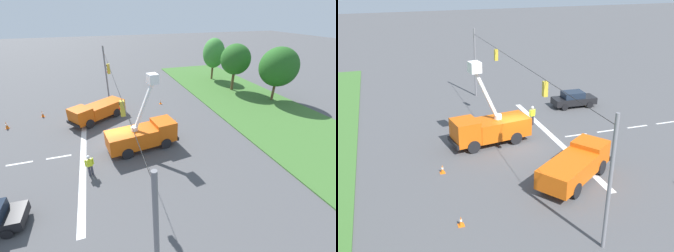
# 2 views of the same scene
# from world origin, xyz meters

# --- Properties ---
(ground_plane) EXTENTS (200.00, 200.00, 0.00)m
(ground_plane) POSITION_xyz_m (0.00, 0.00, 0.00)
(ground_plane) COLOR #4C4C4F
(grass_verge) EXTENTS (56.00, 12.00, 0.10)m
(grass_verge) POSITION_xyz_m (0.00, 18.00, 0.05)
(grass_verge) COLOR #3D6B2D
(grass_verge) RESTS_ON ground
(lane_markings) EXTENTS (17.60, 15.25, 0.01)m
(lane_markings) POSITION_xyz_m (0.00, -4.78, 0.00)
(lane_markings) COLOR silver
(lane_markings) RESTS_ON ground
(signal_gantry) EXTENTS (26.20, 0.33, 7.20)m
(signal_gantry) POSITION_xyz_m (0.02, -0.00, 4.25)
(signal_gantry) COLOR slate
(signal_gantry) RESTS_ON ground
(tree_far_west) EXTENTS (4.10, 3.57, 7.03)m
(tree_far_west) POSITION_xyz_m (-17.68, 18.46, 4.56)
(tree_far_west) COLOR brown
(tree_far_west) RESTS_ON ground
(tree_west) EXTENTS (4.55, 4.25, 6.93)m
(tree_west) POSITION_xyz_m (-11.23, 18.59, 4.71)
(tree_west) COLOR brown
(tree_west) RESTS_ON ground
(tree_centre) EXTENTS (4.84, 4.94, 7.13)m
(tree_centre) POSITION_xyz_m (-5.73, 21.56, 4.59)
(tree_centre) COLOR brown
(tree_centre) RESTS_ON ground
(utility_truck_bucket_lift) EXTENTS (3.15, 6.57, 6.70)m
(utility_truck_bucket_lift) POSITION_xyz_m (0.70, 2.04, 1.41)
(utility_truck_bucket_lift) COLOR #D6560F
(utility_truck_bucket_lift) RESTS_ON ground
(utility_truck_support_near) EXTENTS (5.52, 6.54, 2.06)m
(utility_truck_support_near) POSITION_xyz_m (-6.59, -1.77, 1.14)
(utility_truck_support_near) COLOR #D6560F
(utility_truck_support_near) RESTS_ON ground
(road_worker) EXTENTS (0.33, 0.63, 1.77)m
(road_worker) POSITION_xyz_m (3.27, -2.65, 1.00)
(road_worker) COLOR #383842
(road_worker) RESTS_ON ground
(traffic_cone_foreground_left) EXTENTS (0.36, 0.36, 0.59)m
(traffic_cone_foreground_left) POSITION_xyz_m (-9.06, 6.41, 0.28)
(traffic_cone_foreground_left) COLOR orange
(traffic_cone_foreground_left) RESTS_ON ground
(traffic_cone_foreground_right) EXTENTS (0.36, 0.36, 0.80)m
(traffic_cone_foreground_right) POSITION_xyz_m (-7.30, -11.05, 0.40)
(traffic_cone_foreground_right) COLOR orange
(traffic_cone_foreground_right) RESTS_ON ground
(traffic_cone_mid_left) EXTENTS (0.36, 0.36, 0.76)m
(traffic_cone_mid_left) POSITION_xyz_m (-9.38, -7.94, 0.37)
(traffic_cone_mid_left) COLOR orange
(traffic_cone_mid_left) RESTS_ON ground
(traffic_cone_mid_right) EXTENTS (0.36, 0.36, 0.63)m
(traffic_cone_mid_right) POSITION_xyz_m (-2.92, 6.37, 0.30)
(traffic_cone_mid_right) COLOR orange
(traffic_cone_mid_right) RESTS_ON ground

